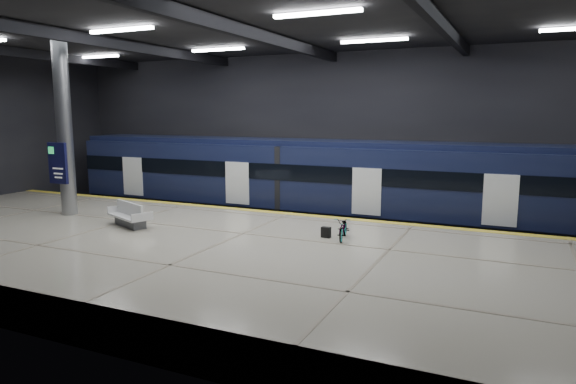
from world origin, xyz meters
The scene contains 10 objects.
ground centered at (0.00, 0.00, 0.00)m, with size 30.00×30.00×0.00m, color black.
room_shell centered at (0.00, 0.00, 5.72)m, with size 30.10×16.10×8.05m.
platform centered at (0.00, -2.50, 0.55)m, with size 30.00×11.00×1.10m, color #BDB3A0.
safety_strip centered at (0.00, 2.75, 1.11)m, with size 30.00×0.40×0.01m, color yellow.
rails centered at (0.00, 5.50, 0.08)m, with size 30.00×1.52×0.16m.
train centered at (1.63, 5.50, 2.06)m, with size 29.40×2.84×3.79m.
bench centered at (-4.24, -1.73, 1.41)m, with size 2.15×1.54×0.88m.
bicycle centered at (3.36, -0.38, 1.48)m, with size 0.50×1.43×0.75m, color #99999E.
pannier_bag centered at (2.76, -0.38, 1.28)m, with size 0.30×0.18×0.35m, color black.
info_column centered at (-8.00, -1.03, 4.46)m, with size 0.90×0.78×6.90m.
Camera 1 is at (8.42, -15.80, 5.17)m, focal length 32.00 mm.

